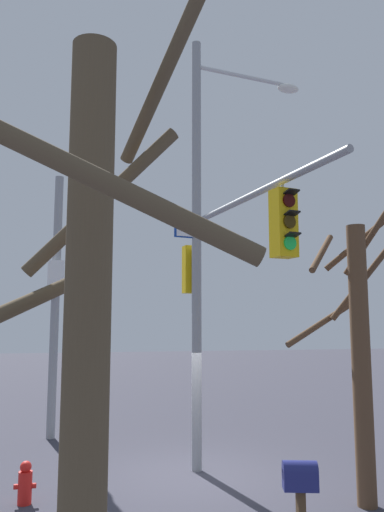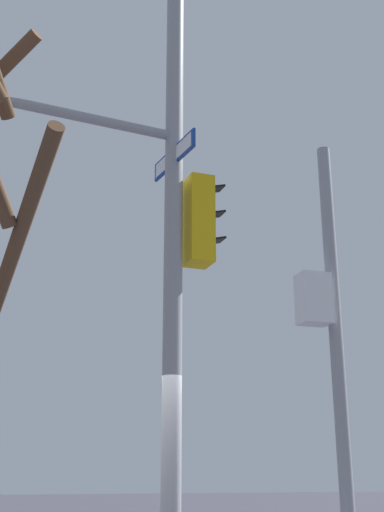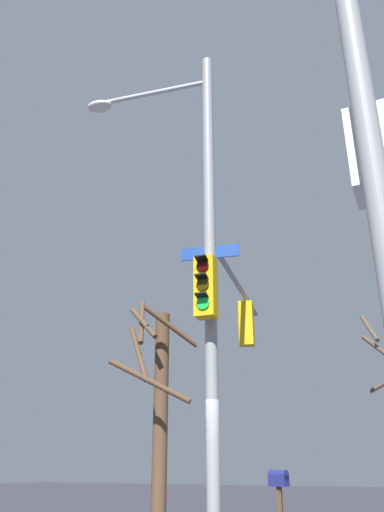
{
  "view_description": "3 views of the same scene",
  "coord_description": "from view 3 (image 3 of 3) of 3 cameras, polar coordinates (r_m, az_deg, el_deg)",
  "views": [
    {
      "loc": [
        -2.11,
        -10.39,
        3.22
      ],
      "look_at": [
        -0.04,
        -0.05,
        4.59
      ],
      "focal_mm": 34.41,
      "sensor_mm": 36.0,
      "label": 1
    },
    {
      "loc": [
        7.33,
        -1.09,
        1.51
      ],
      "look_at": [
        -0.34,
        0.75,
        4.07
      ],
      "focal_mm": 46.35,
      "sensor_mm": 36.0,
      "label": 2
    },
    {
      "loc": [
        -3.49,
        8.36,
        1.44
      ],
      "look_at": [
        0.43,
        0.6,
        5.08
      ],
      "focal_mm": 35.63,
      "sensor_mm": 36.0,
      "label": 3
    }
  ],
  "objects": [
    {
      "name": "secondary_pole_assembly",
      "position": [
        5.12,
        19.97,
        7.75
      ],
      "size": [
        0.47,
        0.79,
        7.37
      ],
      "rotation": [
        0.0,
        0.0,
        4.77
      ],
      "color": "gray",
      "rests_on": "ground"
    },
    {
      "name": "mailbox",
      "position": [
        13.16,
        9.73,
        -23.89
      ],
      "size": [
        0.49,
        0.34,
        1.41
      ],
      "rotation": [
        0.0,
        0.0,
        4.47
      ],
      "color": "#4C3823",
      "rests_on": "ground"
    },
    {
      "name": "main_signal_pole_assembly",
      "position": [
        10.19,
        2.09,
        -1.08
      ],
      "size": [
        3.39,
        5.88,
        9.83
      ],
      "rotation": [
        0.0,
        0.0,
        4.9
      ],
      "color": "gray",
      "rests_on": "ground"
    },
    {
      "name": "bare_tree_behind_pole",
      "position": [
        12.19,
        -3.81,
        -16.41
      ],
      "size": [
        2.07,
        1.41,
        5.45
      ],
      "color": "brown",
      "rests_on": "ground"
    }
  ]
}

